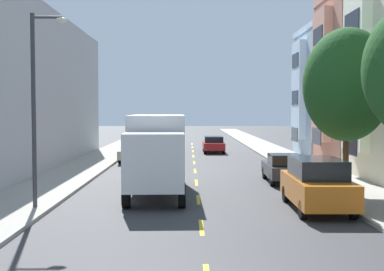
# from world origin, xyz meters

# --- Properties ---
(ground_plane) EXTENTS (160.00, 160.00, 0.00)m
(ground_plane) POSITION_xyz_m (0.00, 30.00, 0.00)
(ground_plane) COLOR #38383A
(sidewalk_left) EXTENTS (3.20, 120.00, 0.14)m
(sidewalk_left) POSITION_xyz_m (-7.10, 28.00, 0.07)
(sidewalk_left) COLOR #A39E93
(sidewalk_left) RESTS_ON ground_plane
(sidewalk_right) EXTENTS (3.20, 120.00, 0.14)m
(sidewalk_right) POSITION_xyz_m (7.10, 28.00, 0.07)
(sidewalk_right) COLOR #A39E93
(sidewalk_right) RESTS_ON ground_plane
(lane_centerline_dashes) EXTENTS (0.14, 47.20, 0.01)m
(lane_centerline_dashes) POSITION_xyz_m (0.00, 24.50, 0.00)
(lane_centerline_dashes) COLOR yellow
(lane_centerline_dashes) RESTS_ON ground_plane
(townhouse_fifth_powder_blue) EXTENTS (12.75, 6.80, 10.30)m
(townhouse_fifth_powder_blue) POSITION_xyz_m (14.66, 31.72, 4.95)
(townhouse_fifth_powder_blue) COLOR #9EB7CC
(townhouse_fifth_powder_blue) RESTS_ON ground_plane
(street_tree_second) EXTENTS (3.76, 3.76, 7.13)m
(street_tree_second) POSITION_xyz_m (6.40, 12.80, 4.82)
(street_tree_second) COLOR #47331E
(street_tree_second) RESTS_ON sidewalk_right
(street_lamp) EXTENTS (1.35, 0.28, 7.12)m
(street_lamp) POSITION_xyz_m (-5.95, 9.69, 4.25)
(street_lamp) COLOR #38383D
(street_lamp) RESTS_ON sidewalk_left
(delivery_box_truck) EXTENTS (2.58, 7.82, 3.50)m
(delivery_box_truck) POSITION_xyz_m (-1.81, 13.44, 1.97)
(delivery_box_truck) COLOR white
(delivery_box_truck) RESTS_ON ground_plane
(parked_suv_teal) EXTENTS (2.03, 4.83, 1.93)m
(parked_suv_teal) POSITION_xyz_m (-4.24, 45.10, 0.99)
(parked_suv_teal) COLOR #195B60
(parked_suv_teal) RESTS_ON ground_plane
(parked_hatchback_charcoal) EXTENTS (1.80, 4.02, 1.50)m
(parked_hatchback_charcoal) POSITION_xyz_m (4.49, 16.95, 0.76)
(parked_hatchback_charcoal) COLOR #333338
(parked_hatchback_charcoal) RESTS_ON ground_plane
(parked_suv_orange) EXTENTS (2.02, 4.83, 1.93)m
(parked_suv_orange) POSITION_xyz_m (4.40, 9.79, 0.99)
(parked_suv_orange) COLOR orange
(parked_suv_orange) RESTS_ON ground_plane
(parked_pickup_forest) EXTENTS (2.09, 5.33, 1.73)m
(parked_pickup_forest) POSITION_xyz_m (-4.33, 32.99, 0.83)
(parked_pickup_forest) COLOR #194C28
(parked_pickup_forest) RESTS_ON ground_plane
(parked_sedan_champagne) EXTENTS (1.92, 4.54, 1.43)m
(parked_sedan_champagne) POSITION_xyz_m (-4.28, 27.46, 0.75)
(parked_sedan_champagne) COLOR tan
(parked_sedan_champagne) RESTS_ON ground_plane
(moving_red_sedan) EXTENTS (1.80, 4.50, 1.43)m
(moving_red_sedan) POSITION_xyz_m (1.80, 35.49, 0.75)
(moving_red_sedan) COLOR #AD1E1E
(moving_red_sedan) RESTS_ON ground_plane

